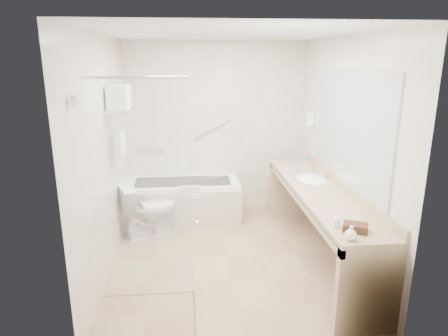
{
  "coord_description": "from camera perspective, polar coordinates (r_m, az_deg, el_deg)",
  "views": [
    {
      "loc": [
        -0.43,
        -4.22,
        2.27
      ],
      "look_at": [
        0.0,
        0.3,
        1.0
      ],
      "focal_mm": 32.0,
      "sensor_mm": 36.0,
      "label": 1
    }
  ],
  "objects": [
    {
      "name": "floor",
      "position": [
        4.81,
        0.35,
        -12.52
      ],
      "size": [
        3.2,
        3.2,
        0.0
      ],
      "primitive_type": "plane",
      "color": "#9F8562",
      "rests_on": "ground"
    },
    {
      "name": "ceiling",
      "position": [
        4.25,
        0.4,
        18.73
      ],
      "size": [
        2.6,
        3.2,
        0.1
      ],
      "primitive_type": "cube",
      "color": "silver",
      "rests_on": "wall_back"
    },
    {
      "name": "wall_back",
      "position": [
        5.92,
        -1.19,
        5.71
      ],
      "size": [
        2.6,
        0.1,
        2.5
      ],
      "primitive_type": "cube",
      "color": "silver",
      "rests_on": "ground"
    },
    {
      "name": "wall_front",
      "position": [
        2.84,
        3.63,
        -5.42
      ],
      "size": [
        2.6,
        0.1,
        2.5
      ],
      "primitive_type": "cube",
      "color": "silver",
      "rests_on": "ground"
    },
    {
      "name": "wall_left",
      "position": [
        4.43,
        -16.62,
        1.65
      ],
      "size": [
        0.1,
        3.2,
        2.5
      ],
      "primitive_type": "cube",
      "color": "silver",
      "rests_on": "ground"
    },
    {
      "name": "wall_right",
      "position": [
        4.67,
        16.45,
        2.37
      ],
      "size": [
        0.1,
        3.2,
        2.5
      ],
      "primitive_type": "cube",
      "color": "silver",
      "rests_on": "ground"
    },
    {
      "name": "bathtub",
      "position": [
        5.81,
        -5.8,
        -4.52
      ],
      "size": [
        1.6,
        0.73,
        0.59
      ],
      "color": "white",
      "rests_on": "floor"
    },
    {
      "name": "grab_bar_short",
      "position": [
        5.95,
        -10.31,
        2.56
      ],
      "size": [
        0.4,
        0.03,
        0.03
      ],
      "primitive_type": "cylinder",
      "rotation": [
        0.0,
        1.57,
        0.0
      ],
      "color": "silver",
      "rests_on": "wall_back"
    },
    {
      "name": "grab_bar_long",
      "position": [
        5.88,
        -1.65,
        5.63
      ],
      "size": [
        0.53,
        0.03,
        0.33
      ],
      "primitive_type": "cylinder",
      "rotation": [
        0.0,
        1.05,
        0.0
      ],
      "color": "silver",
      "rests_on": "wall_back"
    },
    {
      "name": "shower_enclosure",
      "position": [
        3.51,
        -8.41,
        -4.59
      ],
      "size": [
        0.96,
        0.91,
        2.11
      ],
      "color": "silver",
      "rests_on": "floor"
    },
    {
      "name": "towel_shelf",
      "position": [
        4.66,
        -14.71,
        8.76
      ],
      "size": [
        0.24,
        0.55,
        0.81
      ],
      "color": "silver",
      "rests_on": "wall_left"
    },
    {
      "name": "vanity_counter",
      "position": [
        4.62,
        13.36,
        -5.48
      ],
      "size": [
        0.55,
        2.7,
        0.95
      ],
      "color": "tan",
      "rests_on": "floor"
    },
    {
      "name": "sink",
      "position": [
        4.93,
        12.37,
        -1.86
      ],
      "size": [
        0.4,
        0.52,
        0.14
      ],
      "primitive_type": "ellipsoid",
      "color": "white",
      "rests_on": "vanity_counter"
    },
    {
      "name": "faucet",
      "position": [
        4.94,
        14.04,
        -0.58
      ],
      "size": [
        0.03,
        0.03,
        0.14
      ],
      "primitive_type": "cylinder",
      "color": "silver",
      "rests_on": "vanity_counter"
    },
    {
      "name": "mirror",
      "position": [
        4.48,
        17.33,
        5.66
      ],
      "size": [
        0.02,
        2.0,
        1.2
      ],
      "primitive_type": "cube",
      "color": "#A9AEB5",
      "rests_on": "wall_right"
    },
    {
      "name": "hairdryer_unit",
      "position": [
        5.59,
        12.2,
        6.84
      ],
      "size": [
        0.08,
        0.1,
        0.18
      ],
      "primitive_type": "cube",
      "color": "white",
      "rests_on": "wall_right"
    },
    {
      "name": "toilet",
      "position": [
        5.3,
        -10.75,
        -5.87
      ],
      "size": [
        0.82,
        0.65,
        0.71
      ],
      "primitive_type": "imported",
      "rotation": [
        0.0,
        0.0,
        1.97
      ],
      "color": "white",
      "rests_on": "floor"
    },
    {
      "name": "amenity_basket",
      "position": [
        3.57,
        18.26,
        -8.07
      ],
      "size": [
        0.24,
        0.21,
        0.07
      ],
      "primitive_type": "cube",
      "rotation": [
        0.0,
        0.0,
        -0.43
      ],
      "color": "#482C19",
      "rests_on": "vanity_counter"
    },
    {
      "name": "soap_bottle_a",
      "position": [
        3.62,
        15.74,
        -7.65
      ],
      "size": [
        0.06,
        0.12,
        0.05
      ],
      "primitive_type": "imported",
      "rotation": [
        0.0,
        0.0,
        -0.04
      ],
      "color": "white",
      "rests_on": "vanity_counter"
    },
    {
      "name": "soap_bottle_b",
      "position": [
        3.39,
        17.65,
        -9.03
      ],
      "size": [
        0.14,
        0.15,
        0.1
      ],
      "primitive_type": "imported",
      "rotation": [
        0.0,
        0.0,
        0.43
      ],
      "color": "white",
      "rests_on": "vanity_counter"
    },
    {
      "name": "water_bottle_left",
      "position": [
        5.12,
        11.73,
        0.28
      ],
      "size": [
        0.06,
        0.06,
        0.2
      ],
      "rotation": [
        0.0,
        0.0,
        -0.15
      ],
      "color": "silver",
      "rests_on": "vanity_counter"
    },
    {
      "name": "water_bottle_mid",
      "position": [
        5.2,
        11.35,
        0.36
      ],
      "size": [
        0.05,
        0.05,
        0.17
      ],
      "rotation": [
        0.0,
        0.0,
        0.1
      ],
      "color": "silver",
      "rests_on": "vanity_counter"
    },
    {
      "name": "water_bottle_right",
      "position": [
        5.03,
        9.96,
        -0.03
      ],
      "size": [
        0.06,
        0.06,
        0.18
      ],
      "rotation": [
        0.0,
        0.0,
        -0.38
      ],
      "color": "silver",
      "rests_on": "vanity_counter"
    },
    {
      "name": "drinking_glass_near",
      "position": [
        4.96,
        11.14,
        -0.77
      ],
      "size": [
        0.09,
        0.09,
        0.09
      ],
      "primitive_type": "cylinder",
      "rotation": [
        0.0,
        0.0,
        -0.29
      ],
      "color": "silver",
      "rests_on": "vanity_counter"
    },
    {
      "name": "drinking_glass_far",
      "position": [
        5.43,
        9.85,
        0.75
      ],
      "size": [
        0.1,
        0.1,
        0.1
      ],
      "primitive_type": "cylinder",
      "rotation": [
        0.0,
        0.0,
        0.35
      ],
      "color": "silver",
      "rests_on": "vanity_counter"
    }
  ]
}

